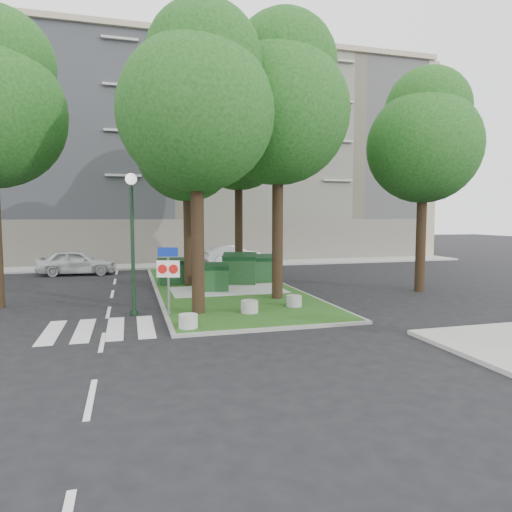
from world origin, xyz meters
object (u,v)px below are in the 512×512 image
object	(u,v)px
bollard_mid	(250,306)
car_silver	(233,254)
tree_median_near_right	(280,99)
bollard_right	(294,301)
tree_street_right	(425,136)
dumpster_c	(240,269)
traffic_sign_pole	(168,270)
dumpster_b	(214,277)
tree_median_far	(240,127)
bollard_left	(188,321)
tree_median_near_left	(198,98)
litter_bin	(261,274)
street_lamp	(132,227)
dumpster_a	(172,271)
tree_median_mid	(189,140)
dumpster_d	(266,268)
car_white	(77,262)

from	to	relation	value
bollard_mid	car_silver	distance (m)	17.50
bollard_mid	tree_median_near_right	bearing A→B (deg)	52.68
tree_median_near_right	bollard_right	distance (m)	7.89
tree_street_right	car_silver	xyz separation A→B (m)	(-5.59, 14.20, -6.31)
dumpster_c	traffic_sign_pole	size ratio (longest dim) A/B	0.74
dumpster_b	dumpster_c	bearing A→B (deg)	58.61
tree_street_right	traffic_sign_pole	xyz separation A→B (m)	(-11.59, -2.65, -5.35)
tree_median_far	bollard_left	world-z (taller)	tree_median_far
tree_median_near_left	traffic_sign_pole	size ratio (longest dim) A/B	4.14
dumpster_b	traffic_sign_pole	world-z (taller)	traffic_sign_pole
litter_bin	street_lamp	world-z (taller)	street_lamp
bollard_right	tree_median_near_left	bearing A→B (deg)	-177.87
tree_median_near_right	dumpster_b	world-z (taller)	tree_median_near_right
dumpster_a	street_lamp	world-z (taller)	street_lamp
tree_median_near_right	tree_median_mid	bearing A→B (deg)	123.69
dumpster_a	litter_bin	world-z (taller)	dumpster_a
litter_bin	traffic_sign_pole	xyz separation A→B (m)	(-5.21, -6.85, 1.12)
tree_median_near_right	car_silver	size ratio (longest dim) A/B	2.82
tree_median_near_right	dumpster_d	xyz separation A→B (m)	(0.91, 4.79, -7.22)
tree_median_mid	bollard_right	world-z (taller)	tree_median_mid
tree_median_near_left	bollard_mid	world-z (taller)	tree_median_near_left
tree_median_mid	bollard_mid	size ratio (longest dim) A/B	16.92
tree_street_right	car_white	xyz separation A→B (m)	(-15.78, 10.44, -6.24)
dumpster_c	dumpster_d	bearing A→B (deg)	38.57
tree_median_mid	tree_median_far	world-z (taller)	tree_median_far
dumpster_b	bollard_mid	size ratio (longest dim) A/B	2.52
bollard_right	litter_bin	xyz separation A→B (m)	(0.66, 6.57, 0.19)
dumpster_c	bollard_right	distance (m)	6.10
tree_median_far	dumpster_c	bearing A→B (deg)	-103.97
dumpster_b	car_silver	bearing A→B (deg)	84.67
tree_median_far	traffic_sign_pole	size ratio (longest dim) A/B	4.68
tree_median_mid	traffic_sign_pole	xyz separation A→B (m)	(-1.59, -6.65, -5.35)
tree_median_near_left	dumpster_c	bearing A→B (deg)	65.06
traffic_sign_pole	car_silver	xyz separation A→B (m)	(6.00, 16.85, -0.96)
bollard_left	street_lamp	xyz separation A→B (m)	(-1.52, 2.75, 2.74)
tree_median_far	dumpster_c	xyz separation A→B (m)	(-0.83, -3.32, -7.47)
tree_median_mid	dumpster_b	world-z (taller)	tree_median_mid
tree_median_mid	dumpster_b	bearing A→B (deg)	-69.37
street_lamp	tree_median_far	bearing A→B (deg)	56.15
bollard_right	tree_median_far	bearing A→B (deg)	88.53
tree_median_far	dumpster_b	size ratio (longest dim) A/B	8.02
tree_median_near_right	tree_median_far	size ratio (longest dim) A/B	0.96
car_white	dumpster_b	bearing A→B (deg)	-139.32
dumpster_d	bollard_left	world-z (taller)	dumpster_d
tree_median_mid	bollard_right	distance (m)	9.68
tree_median_near_left	dumpster_a	distance (m)	9.71
litter_bin	tree_median_far	bearing A→B (deg)	98.54
tree_median_near_right	bollard_left	xyz separation A→B (m)	(-4.19, -4.06, -7.66)
dumpster_d	litter_bin	xyz separation A→B (m)	(-0.29, -0.09, -0.26)
car_white	bollard_left	bearing A→B (deg)	-159.94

